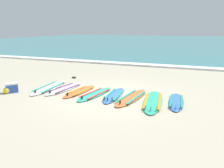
{
  "coord_description": "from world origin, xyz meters",
  "views": [
    {
      "loc": [
        3.05,
        -7.38,
        2.49
      ],
      "look_at": [
        -0.11,
        0.81,
        0.25
      ],
      "focal_mm": 35.26,
      "sensor_mm": 36.0,
      "label": 1
    }
  ],
  "objects": [
    {
      "name": "surfboard_0",
      "position": [
        -2.69,
        0.1,
        0.04
      ],
      "size": [
        0.8,
        2.57,
        0.18
      ],
      "color": "white",
      "rests_on": "ground"
    },
    {
      "name": "surfboard_2",
      "position": [
        -1.19,
        0.04,
        0.04
      ],
      "size": [
        0.71,
        2.07,
        0.18
      ],
      "color": "orange",
      "rests_on": "ground"
    },
    {
      "name": "seaweed_clump_near_shoreline",
      "position": [
        -2.71,
        2.16,
        0.04
      ],
      "size": [
        0.24,
        0.19,
        0.08
      ],
      "primitive_type": "ellipsoid",
      "color": "#2D381E",
      "rests_on": "ground"
    },
    {
      "name": "ground_plane",
      "position": [
        0.0,
        0.0,
        0.0
      ],
      "size": [
        80.0,
        80.0,
        0.0
      ],
      "primitive_type": "plane",
      "color": "#B7AD93"
    },
    {
      "name": "surfboard_4",
      "position": [
        0.27,
        0.05,
        0.04
      ],
      "size": [
        0.66,
        2.1,
        0.18
      ],
      "color": "#3875CC",
      "rests_on": "ground"
    },
    {
      "name": "surfboard_5",
      "position": [
        0.97,
        -0.01,
        0.04
      ],
      "size": [
        0.91,
        2.4,
        0.18
      ],
      "color": "orange",
      "rests_on": "ground"
    },
    {
      "name": "surfboard_7",
      "position": [
        2.53,
        0.11,
        0.04
      ],
      "size": [
        0.64,
        2.02,
        0.18
      ],
      "color": "#3875CC",
      "rests_on": "ground"
    },
    {
      "name": "wave_foam_strip",
      "position": [
        0.0,
        7.25,
        0.06
      ],
      "size": [
        80.0,
        0.82,
        0.11
      ],
      "primitive_type": "cube",
      "color": "white",
      "rests_on": "ground"
    },
    {
      "name": "surfboard_6",
      "position": [
        1.78,
        -0.15,
        0.04
      ],
      "size": [
        0.94,
        2.61,
        0.18
      ],
      "color": "#2DB793",
      "rests_on": "ground"
    },
    {
      "name": "surfboard_3",
      "position": [
        -0.46,
        -0.08,
        0.04
      ],
      "size": [
        0.86,
        2.19,
        0.18
      ],
      "color": "#2DB793",
      "rests_on": "ground"
    },
    {
      "name": "sea",
      "position": [
        0.0,
        36.84,
        0.05
      ],
      "size": [
        80.0,
        60.0,
        0.1
      ],
      "primitive_type": "cube",
      "color": "teal",
      "rests_on": "ground"
    },
    {
      "name": "surfboard_1",
      "position": [
        -1.98,
        0.16,
        0.04
      ],
      "size": [
        0.81,
        2.28,
        0.18
      ],
      "color": "white",
      "rests_on": "ground"
    },
    {
      "name": "cooler_box",
      "position": [
        -3.71,
        -0.95,
        0.19
      ],
      "size": [
        0.53,
        0.55,
        0.38
      ],
      "color": "#2D51B2",
      "rests_on": "ground"
    },
    {
      "name": "beach_ball",
      "position": [
        -3.77,
        -1.17,
        0.12
      ],
      "size": [
        0.24,
        0.24,
        0.24
      ],
      "primitive_type": "sphere",
      "color": "yellow",
      "rests_on": "ground"
    }
  ]
}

